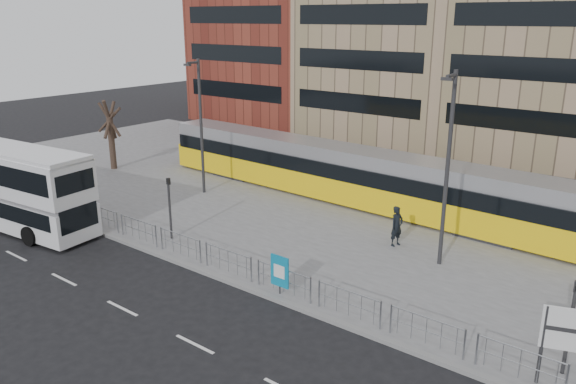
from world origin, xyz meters
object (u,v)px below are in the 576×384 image
Objects in this scene: traffic_light_west at (169,200)px; lamp_post_west at (200,122)px; ad_panel at (280,272)px; tram at (346,174)px; bare_tree at (107,97)px; double_decker_bus at (9,184)px; pedestrian at (397,226)px; lamp_post_east at (447,163)px; traffic_light_east at (572,316)px.

traffic_light_west is 7.99m from lamp_post_west.
lamp_post_west reaches higher than ad_panel.
tram is 8.86× the size of traffic_light_west.
traffic_light_west is at bearing -106.71° from tram.
tram is 17.93m from bare_tree.
lamp_post_west is at bearing 135.35° from traffic_light_west.
lamp_post_west is at bearing -0.57° from bare_tree.
ad_panel is at bearing 2.70° from double_decker_bus.
lamp_post_east reaches higher than pedestrian.
double_decker_bus is 26.46m from traffic_light_east.
traffic_light_east is at bearing 11.26° from traffic_light_west.
traffic_light_west is 13.07m from lamp_post_east.
lamp_post_west is (-7.81, -4.14, 2.83)m from tram.
lamp_post_west reaches higher than double_decker_bus.
traffic_light_west is (8.24, 3.66, -0.21)m from double_decker_bus.
traffic_light_east is (17.96, 0.02, 0.00)m from traffic_light_west.
lamp_post_east reaches higher than bare_tree.
traffic_light_west is at bearing 166.27° from traffic_light_east.
traffic_light_west and traffic_light_east have the same top height.
lamp_post_east is at bearing -91.43° from pedestrian.
ad_panel is 23.14m from bare_tree.
double_decker_bus is 10.95m from lamp_post_west.
double_decker_bus is 21.96m from lamp_post_east.
bare_tree is (-31.54, 6.35, 3.14)m from traffic_light_east.
traffic_light_east is (26.20, 3.69, -0.21)m from double_decker_bus.
bare_tree reaches higher than tram.
ad_panel is at bearing 2.04° from traffic_light_west.
lamp_post_east is 25.29m from bare_tree.
tram reaches higher than traffic_light_west.
traffic_light_west is (-9.17, -6.01, 1.00)m from pedestrian.
double_decker_bus is 1.52× the size of bare_tree.
tram is 11.01m from traffic_light_west.
pedestrian is 0.27× the size of bare_tree.
lamp_post_west is (3.97, 9.95, 2.26)m from double_decker_bus.
ad_panel is at bearing -19.62° from bare_tree.
lamp_post_east reaches higher than traffic_light_east.
tram is at bearing 13.29° from bare_tree.
ad_panel is 0.83× the size of pedestrian.
lamp_post_east is at bearing 35.36° from traffic_light_west.
lamp_post_east is at bearing -3.73° from lamp_post_west.
bare_tree is (-5.33, 10.04, 2.93)m from double_decker_bus.
tram is at bearing 82.40° from traffic_light_west.
traffic_light_east is at bearing -15.73° from lamp_post_west.
double_decker_bus is 9.02m from traffic_light_west.
traffic_light_east is 8.58m from lamp_post_east.
bare_tree reaches higher than pedestrian.
bare_tree is (-21.44, 7.64, 4.16)m from ad_panel.
tram is 3.81× the size of bare_tree.
pedestrian is at bearing 44.42° from traffic_light_west.
lamp_post_west is at bearing 148.73° from ad_panel.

